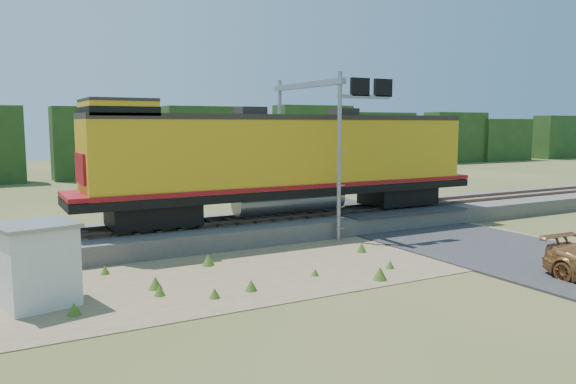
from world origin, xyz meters
TOP-DOWN VIEW (x-y plane):
  - ground at (0.00, 0.00)m, footprint 140.00×140.00m
  - ballast at (0.00, 6.00)m, footprint 70.00×5.00m
  - rails at (0.00, 6.00)m, footprint 70.00×1.54m
  - dirt_shoulder at (-2.00, 0.50)m, footprint 26.00×8.00m
  - road at (7.00, 0.74)m, footprint 7.00×66.00m
  - tree_line_north at (0.00, 38.00)m, footprint 130.00×3.00m
  - weed_clumps at (-3.50, 0.10)m, footprint 15.00×6.20m
  - locomotive at (1.00, 6.00)m, footprint 20.46×3.12m
  - shed at (-10.41, -0.14)m, footprint 2.44×2.44m
  - signal_gantry at (2.64, 5.32)m, footprint 2.98×6.20m

SIDE VIEW (x-z plane):
  - ground at x=0.00m, z-range 0.00..0.00m
  - weed_clumps at x=-3.50m, z-range -0.28..0.28m
  - dirt_shoulder at x=-2.00m, z-range 0.00..0.03m
  - road at x=7.00m, z-range -0.34..0.52m
  - ballast at x=0.00m, z-range 0.00..0.80m
  - rails at x=0.00m, z-range 0.80..0.96m
  - shed at x=-10.41m, z-range 0.02..2.45m
  - tree_line_north at x=0.00m, z-range -0.18..6.32m
  - locomotive at x=1.00m, z-range 0.93..6.20m
  - signal_gantry at x=2.64m, z-range 1.85..9.36m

